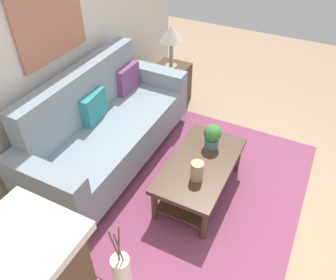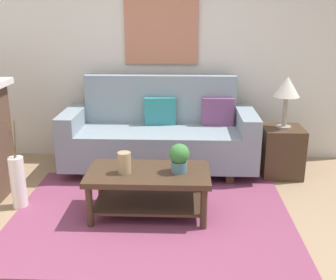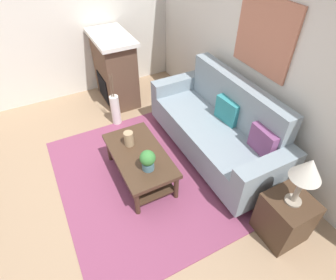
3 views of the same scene
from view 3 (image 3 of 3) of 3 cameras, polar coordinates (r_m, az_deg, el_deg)
name	(u,v)px [view 3 (image 3 of 3)]	position (r m, az deg, el deg)	size (l,w,h in m)	color
ground_plane	(103,193)	(3.56, -13.38, -10.73)	(9.00, 9.00, 0.00)	#9E7F60
wall_back	(263,55)	(3.61, 19.24, 16.36)	(5.00, 0.10, 2.70)	silver
wall_left	(77,14)	(5.06, -18.49, 23.52)	(0.10, 5.15, 2.70)	silver
area_rug	(140,179)	(3.63, -5.85, -8.03)	(2.54, 1.95, 0.01)	#843D5B
couch	(217,128)	(3.75, 10.25, 2.45)	(2.17, 0.84, 1.08)	gray
throw_pillow_teal	(228,110)	(3.67, 12.32, 6.03)	(0.36, 0.12, 0.32)	teal
throw_pillow_plum	(263,141)	(3.30, 19.22, -0.17)	(0.36, 0.12, 0.32)	#7A4270
coffee_table	(140,160)	(3.43, -5.89, -4.19)	(1.10, 0.60, 0.43)	#422D1E
tabletop_vase	(129,139)	(3.42, -8.15, 0.28)	(0.12, 0.12, 0.19)	tan
potted_plant_tabletop	(148,160)	(3.06, -4.24, -4.15)	(0.18, 0.18, 0.26)	slate
side_table	(284,217)	(3.18, 23.05, -14.59)	(0.44, 0.44, 0.56)	#422D1E
table_lamp	(308,171)	(2.66, 27.07, -5.74)	(0.28, 0.28, 0.57)	gray
fireplace	(115,69)	(4.86, -11.00, 14.27)	(1.02, 0.58, 1.16)	brown
floor_vase	(116,110)	(4.41, -10.85, 6.12)	(0.14, 0.14, 0.50)	white
floor_vase_branch_a	(112,87)	(4.17, -11.51, 10.81)	(0.01, 0.01, 0.36)	brown
floor_vase_branch_b	(113,85)	(4.20, -11.42, 11.05)	(0.01, 0.01, 0.36)	brown
floor_vase_branch_c	(110,86)	(4.19, -11.87, 10.93)	(0.01, 0.01, 0.36)	brown
framed_painting	(264,36)	(3.47, 19.35, 19.74)	(0.87, 0.03, 0.83)	#B77056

